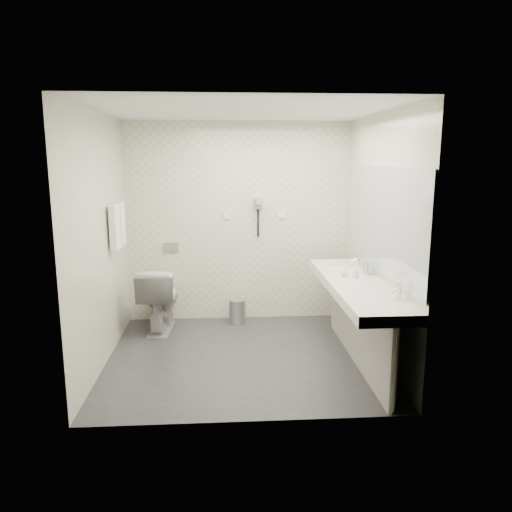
{
  "coord_description": "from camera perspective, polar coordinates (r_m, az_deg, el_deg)",
  "views": [
    {
      "loc": [
        -0.18,
        -4.86,
        2.05
      ],
      "look_at": [
        0.15,
        0.15,
        1.05
      ],
      "focal_mm": 34.43,
      "sensor_mm": 36.0,
      "label": 1
    }
  ],
  "objects": [
    {
      "name": "towel_rail",
      "position": [
        5.55,
        -16.0,
        5.67
      ],
      "size": [
        0.02,
        0.62,
        0.02
      ],
      "primitive_type": "cylinder",
      "rotation": [
        1.57,
        0.0,
        0.0
      ],
      "color": "silver",
      "rests_on": "wall_left"
    },
    {
      "name": "vanity_panel",
      "position": [
        5.13,
        11.6,
        -8.04
      ],
      "size": [
        0.03,
        2.15,
        0.75
      ],
      "primitive_type": "cube",
      "color": "#9B9A92",
      "rests_on": "floor"
    },
    {
      "name": "vanity_post_near",
      "position": [
        4.21,
        15.8,
        -12.62
      ],
      "size": [
        0.06,
        0.06,
        0.75
      ],
      "primitive_type": "cylinder",
      "color": "silver",
      "rests_on": "floor"
    },
    {
      "name": "glass_right",
      "position": [
        5.35,
        12.68,
        -1.31
      ],
      "size": [
        0.07,
        0.07,
        0.12
      ],
      "primitive_type": "cylinder",
      "rotation": [
        0.0,
        0.0,
        -0.07
      ],
      "color": "silver",
      "rests_on": "vanity_counter"
    },
    {
      "name": "soap_bottle_a",
      "position": [
        5.11,
        11.48,
        -2.0
      ],
      "size": [
        0.06,
        0.06,
        0.09
      ],
      "primitive_type": "imported",
      "rotation": [
        0.0,
        0.0,
        0.44
      ],
      "color": "white",
      "rests_on": "vanity_counter"
    },
    {
      "name": "basin_near",
      "position": [
        4.39,
        13.76,
        -5.15
      ],
      "size": [
        0.4,
        0.31,
        0.05
      ],
      "primitive_type": "ellipsoid",
      "color": "white",
      "rests_on": "vanity_counter"
    },
    {
      "name": "dryer_cradle",
      "position": [
        6.17,
        0.24,
        6.16
      ],
      "size": [
        0.1,
        0.04,
        0.14
      ],
      "primitive_type": "cube",
      "color": "gray",
      "rests_on": "wall_back"
    },
    {
      "name": "mirror",
      "position": [
        4.95,
        14.72,
        3.94
      ],
      "size": [
        0.02,
        2.2,
        1.05
      ],
      "primitive_type": "cube",
      "color": "#B2BCC6",
      "rests_on": "wall_right"
    },
    {
      "name": "vanity_counter",
      "position": [
        5.0,
        11.52,
        -3.45
      ],
      "size": [
        0.55,
        2.2,
        0.1
      ],
      "primitive_type": "cube",
      "color": "silver",
      "rests_on": "floor"
    },
    {
      "name": "towel_near",
      "position": [
        5.44,
        -16.07,
        3.22
      ],
      "size": [
        0.07,
        0.24,
        0.48
      ],
      "primitive_type": "cube",
      "color": "white",
      "rests_on": "towel_rail"
    },
    {
      "name": "ceiling",
      "position": [
        4.88,
        -1.71,
        16.55
      ],
      "size": [
        2.8,
        2.8,
        0.0
      ],
      "primitive_type": "plane",
      "rotation": [
        3.14,
        0.0,
        0.0
      ],
      "color": "silver",
      "rests_on": "wall_back"
    },
    {
      "name": "wall_front",
      "position": [
        3.65,
        -0.84,
        -1.41
      ],
      "size": [
        2.8,
        0.0,
        2.8
      ],
      "primitive_type": "plane",
      "rotation": [
        -1.57,
        0.0,
        0.0
      ],
      "color": "beige",
      "rests_on": "floor"
    },
    {
      "name": "soap_bottle_b",
      "position": [
        5.17,
        10.18,
        -1.83
      ],
      "size": [
        0.08,
        0.08,
        0.09
      ],
      "primitive_type": "imported",
      "rotation": [
        0.0,
        0.0,
        -0.19
      ],
      "color": "white",
      "rests_on": "vanity_counter"
    },
    {
      "name": "dryer_barrel",
      "position": [
        6.1,
        0.28,
        6.38
      ],
      "size": [
        0.08,
        0.14,
        0.08
      ],
      "primitive_type": "cylinder",
      "rotation": [
        1.57,
        0.0,
        0.0
      ],
      "color": "gray",
      "rests_on": "dryer_cradle"
    },
    {
      "name": "toilet",
      "position": [
        6.04,
        -11.14,
        -4.88
      ],
      "size": [
        0.49,
        0.8,
        0.78
      ],
      "primitive_type": "imported",
      "rotation": [
        0.0,
        0.0,
        3.08
      ],
      "color": "white",
      "rests_on": "floor"
    },
    {
      "name": "glass_left",
      "position": [
        5.27,
        13.07,
        -1.57
      ],
      "size": [
        0.08,
        0.08,
        0.11
      ],
      "primitive_type": "cylinder",
      "rotation": [
        0.0,
        0.0,
        -0.31
      ],
      "color": "silver",
      "rests_on": "vanity_counter"
    },
    {
      "name": "vanity_post_far",
      "position": [
        6.09,
        9.31,
        -4.83
      ],
      "size": [
        0.06,
        0.06,
        0.75
      ],
      "primitive_type": "cylinder",
      "color": "silver",
      "rests_on": "floor"
    },
    {
      "name": "wall_right",
      "position": [
        5.17,
        14.08,
        2.03
      ],
      "size": [
        0.0,
        2.6,
        2.6
      ],
      "primitive_type": "plane",
      "rotation": [
        1.57,
        0.0,
        -1.57
      ],
      "color": "beige",
      "rests_on": "floor"
    },
    {
      "name": "wall_left",
      "position": [
        5.07,
        -17.64,
        1.66
      ],
      "size": [
        0.0,
        2.6,
        2.6
      ],
      "primitive_type": "plane",
      "rotation": [
        1.57,
        0.0,
        1.57
      ],
      "color": "beige",
      "rests_on": "floor"
    },
    {
      "name": "faucet_far",
      "position": [
        5.63,
        11.76,
        -0.49
      ],
      "size": [
        0.04,
        0.04,
        0.15
      ],
      "primitive_type": "cylinder",
      "color": "silver",
      "rests_on": "vanity_counter"
    },
    {
      "name": "towel_far",
      "position": [
        5.71,
        -15.49,
        3.62
      ],
      "size": [
        0.07,
        0.24,
        0.48
      ],
      "primitive_type": "cube",
      "color": "white",
      "rests_on": "towel_rail"
    },
    {
      "name": "pedal_bin",
      "position": [
        6.22,
        -2.2,
        -6.53
      ],
      "size": [
        0.23,
        0.23,
        0.3
      ],
      "primitive_type": "cylinder",
      "rotation": [
        0.0,
        0.0,
        0.09
      ],
      "color": "#B2B5BA",
      "rests_on": "floor"
    },
    {
      "name": "basin_far",
      "position": [
        5.6,
        9.8,
        -1.43
      ],
      "size": [
        0.4,
        0.31,
        0.05
      ],
      "primitive_type": "ellipsoid",
      "color": "white",
      "rests_on": "vanity_counter"
    },
    {
      "name": "bin_lid",
      "position": [
        6.18,
        -2.21,
        -5.15
      ],
      "size": [
        0.21,
        0.21,
        0.02
      ],
      "primitive_type": "cylinder",
      "color": "#B2B5BA",
      "rests_on": "pedal_bin"
    },
    {
      "name": "flush_plate",
      "position": [
        6.28,
        -9.85,
        1.01
      ],
      "size": [
        0.18,
        0.02,
        0.12
      ],
      "primitive_type": "cube",
      "color": "#B2B5BA",
      "rests_on": "wall_back"
    },
    {
      "name": "wall_back",
      "position": [
        6.21,
        -2.09,
        3.87
      ],
      "size": [
        2.8,
        0.0,
        2.8
      ],
      "primitive_type": "plane",
      "rotation": [
        1.57,
        0.0,
        0.0
      ],
      "color": "beige",
      "rests_on": "floor"
    },
    {
      "name": "dryer_cord",
      "position": [
        6.18,
        0.25,
        3.84
      ],
      "size": [
        0.02,
        0.02,
        0.35
      ],
      "primitive_type": "cylinder",
      "color": "black",
      "rests_on": "dryer_cradle"
    },
    {
      "name": "switch_plate_a",
      "position": [
        6.19,
        -3.49,
        4.76
      ],
      "size": [
        0.09,
        0.02,
        0.09
      ],
      "primitive_type": "cube",
      "color": "white",
      "rests_on": "wall_back"
    },
    {
      "name": "faucet_near",
      "position": [
        4.43,
        16.22,
        -3.93
      ],
      "size": [
        0.04,
        0.04,
        0.15
      ],
      "primitive_type": "cylinder",
      "color": "silver",
      "rests_on": "vanity_counter"
    },
    {
      "name": "switch_plate_b",
      "position": [
        6.23,
        2.99,
        4.81
      ],
      "size": [
        0.09,
        0.02,
        0.09
      ],
      "primitive_type": "cube",
      "color": "white",
      "rests_on": "wall_back"
    },
    {
      "name": "floor",
      "position": [
        5.28,
        -1.55,
        -11.6
      ],
      "size": [
        2.8,
        2.8,
        0.0
      ],
      "primitive_type": "plane",
      "color": "#292A2E",
      "rests_on": "ground"
    }
  ]
}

